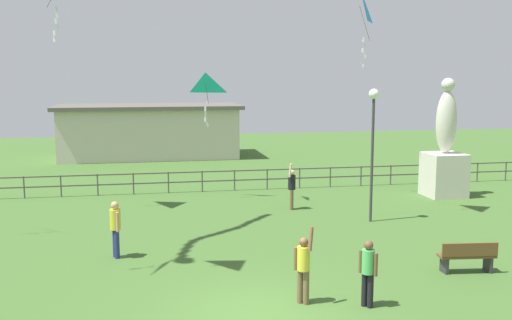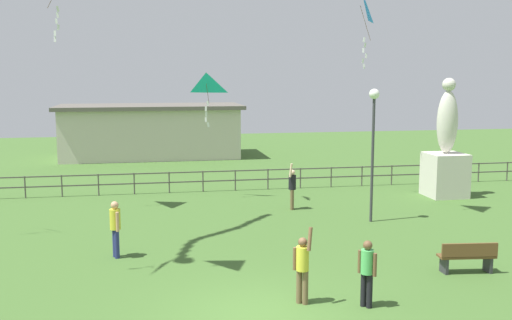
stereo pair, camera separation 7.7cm
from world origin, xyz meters
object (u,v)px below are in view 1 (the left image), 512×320
statue_monument (445,158)px  person_3 (292,186)px  person_2 (368,269)px  kite_6 (206,85)px  person_0 (303,265)px  park_bench (468,256)px  lamppost (373,127)px  kite_3 (360,8)px  person_1 (115,226)px

statue_monument → person_3: 7.26m
person_2 → kite_6: 12.96m
person_0 → person_2: bearing=-18.5°
park_bench → person_2: (-3.47, -1.69, 0.43)m
lamppost → kite_6: kite_6 is taller
lamppost → person_3: (-2.31, 2.40, -2.49)m
lamppost → kite_3: 6.51m
person_0 → kite_6: bearing=94.7°
statue_monument → kite_6: 10.70m
kite_3 → lamppost: bearing=-103.7°
person_0 → person_3: size_ratio=0.99×
person_3 → kite_3: bearing=31.8°
park_bench → lamppost: bearing=94.1°
person_1 → statue_monument: bearing=24.9°
statue_monument → park_bench: size_ratio=3.31×
person_0 → person_3: bearing=77.3°
statue_monument → kite_6: bearing=174.2°
person_0 → kite_3: (5.53, 11.49, 7.06)m
person_0 → person_1: (-4.36, 4.34, 0.03)m
park_bench → kite_3: bearing=86.2°
lamppost → person_2: size_ratio=3.06×
person_1 → kite_3: kite_3 is taller
statue_monument → person_1: (-13.59, -6.30, -0.72)m
park_bench → person_3: bearing=108.5°
statue_monument → park_bench: 10.45m
person_0 → person_2: 1.45m
park_bench → person_3: person_3 is taller
lamppost → person_0: lamppost is taller
person_1 → person_2: bearing=-40.0°
statue_monument → kite_6: size_ratio=2.29×
person_0 → kite_6: 12.34m
lamppost → kite_3: bearing=76.3°
statue_monument → kite_3: 7.37m
kite_3 → person_1: bearing=-144.1°
park_bench → person_3: 8.61m
person_0 → person_2: person_0 is taller
kite_6 → person_0: bearing=-85.3°
person_1 → person_2: 7.48m
kite_6 → person_3: bearing=-36.8°
statue_monument → person_0: statue_monument is taller
park_bench → person_3: (-2.72, 8.15, 0.46)m
lamppost → person_1: lamppost is taller
person_2 → person_1: bearing=140.0°
lamppost → person_0: bearing=-122.4°
lamppost → kite_3: kite_3 is taller
person_1 → kite_6: 8.95m
statue_monument → kite_3: bearing=167.0°
person_0 → kite_6: kite_6 is taller
person_1 → kite_6: size_ratio=0.74×
statue_monument → kite_3: kite_3 is taller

